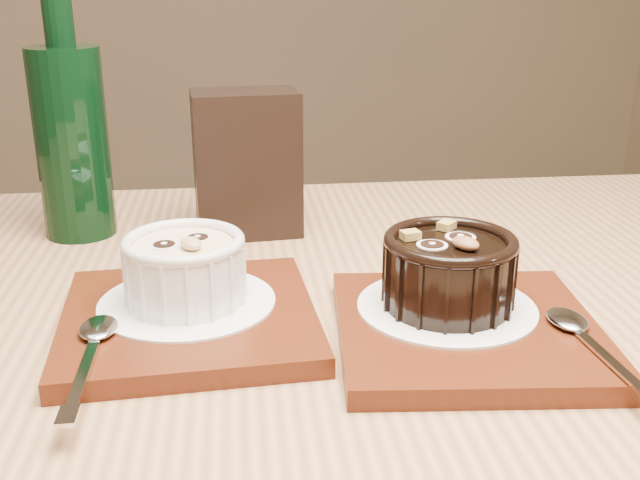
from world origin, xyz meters
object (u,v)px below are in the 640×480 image
(green_bottle, at_px, (71,135))
(tray_right, at_px, (467,331))
(ramekin_white, at_px, (185,266))
(tray_left, at_px, (190,319))
(ramekin_dark, at_px, (449,268))
(table, at_px, (329,444))
(condiment_stand, at_px, (247,164))

(green_bottle, bearing_deg, tray_right, -45.97)
(ramekin_white, bearing_deg, tray_right, -42.82)
(tray_left, relative_size, ramekin_dark, 1.89)
(table, height_order, ramekin_white, ramekin_white)
(tray_left, relative_size, condiment_stand, 1.29)
(table, relative_size, tray_left, 7.07)
(tray_right, bearing_deg, tray_left, 162.59)
(tray_right, height_order, ramekin_dark, ramekin_dark)
(table, bearing_deg, ramekin_white, 154.88)
(tray_left, bearing_deg, condiment_stand, 71.31)
(ramekin_white, xyz_separation_m, ramekin_dark, (0.18, -0.05, 0.00))
(tray_left, distance_m, ramekin_white, 0.04)
(table, xyz_separation_m, ramekin_white, (-0.10, 0.05, 0.13))
(ramekin_white, relative_size, tray_right, 0.49)
(ramekin_white, xyz_separation_m, tray_right, (0.19, -0.07, -0.04))
(tray_right, bearing_deg, table, 164.52)
(tray_right, bearing_deg, ramekin_dark, 105.43)
(tray_left, height_order, tray_right, same)
(tray_left, distance_m, ramekin_dark, 0.19)
(condiment_stand, bearing_deg, ramekin_dark, -64.22)
(tray_right, height_order, condiment_stand, condiment_stand)
(ramekin_dark, bearing_deg, condiment_stand, 91.63)
(table, xyz_separation_m, tray_left, (-0.10, 0.03, 0.10))
(ramekin_white, bearing_deg, ramekin_dark, -36.91)
(ramekin_white, relative_size, ramekin_dark, 0.93)
(condiment_stand, xyz_separation_m, green_bottle, (-0.16, 0.03, 0.03))
(tray_left, distance_m, tray_right, 0.20)
(ramekin_dark, distance_m, condiment_stand, 0.27)
(table, bearing_deg, condiment_stand, 96.91)
(tray_left, relative_size, ramekin_white, 2.03)
(tray_left, xyz_separation_m, condiment_stand, (0.07, 0.20, 0.06))
(table, relative_size, ramekin_white, 14.38)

